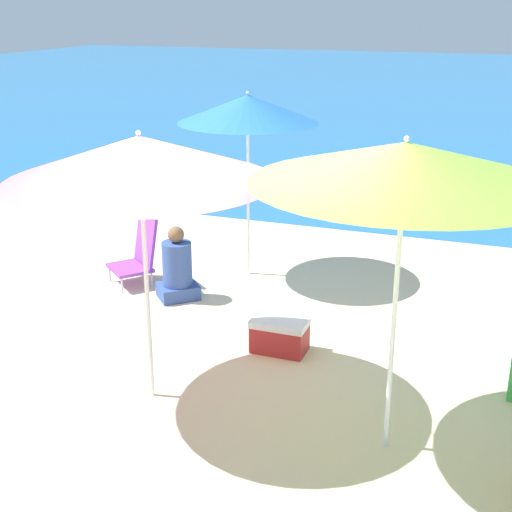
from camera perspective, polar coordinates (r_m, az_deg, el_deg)
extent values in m
plane|color=beige|center=(6.12, -1.36, -11.33)|extent=(60.00, 60.00, 0.00)
cube|color=#23669E|center=(30.01, 16.86, 12.81)|extent=(60.00, 40.00, 0.01)
cylinder|color=white|center=(5.14, 10.96, -5.31)|extent=(0.04, 0.04, 2.03)
cone|color=#8ECC3D|center=(4.78, 11.85, 7.31)|extent=(2.09, 2.09, 0.27)
sphere|color=white|center=(4.75, 11.98, 9.16)|extent=(0.04, 0.04, 0.04)
cylinder|color=white|center=(5.82, -8.70, -3.00)|extent=(0.04, 0.04, 1.86)
cone|color=pink|center=(5.49, -9.29, 7.71)|extent=(2.10, 2.10, 0.35)
sphere|color=white|center=(5.46, -9.40, 9.69)|extent=(0.04, 0.04, 0.04)
cylinder|color=white|center=(8.49, -0.63, 4.44)|extent=(0.04, 0.04, 1.85)
cone|color=blue|center=(8.27, -0.66, 11.70)|extent=(1.62, 1.62, 0.32)
sphere|color=white|center=(8.25, -0.67, 12.92)|extent=(0.04, 0.04, 0.04)
cylinder|color=silver|center=(8.68, -11.63, -1.40)|extent=(0.02, 0.02, 0.18)
cylinder|color=silver|center=(8.30, -10.67, -2.32)|extent=(0.02, 0.02, 0.18)
cylinder|color=silver|center=(8.79, -9.38, -0.98)|extent=(0.02, 0.02, 0.18)
cylinder|color=silver|center=(8.42, -8.34, -1.87)|extent=(0.02, 0.02, 0.18)
cube|color=purple|center=(8.51, -10.05, -0.94)|extent=(0.66, 0.65, 0.04)
cube|color=purple|center=(8.47, -8.82, 1.32)|extent=(0.47, 0.43, 0.60)
cube|color=#334C8C|center=(8.08, -6.25, -2.80)|extent=(0.56, 0.56, 0.16)
cylinder|color=#334C8C|center=(7.96, -6.34, -0.62)|extent=(0.33, 0.33, 0.50)
sphere|color=brown|center=(7.85, -6.43, 1.72)|extent=(0.18, 0.18, 0.18)
cube|color=#B72828|center=(6.83, 1.90, -6.59)|extent=(0.51, 0.31, 0.26)
cube|color=white|center=(6.76, 1.91, -5.35)|extent=(0.53, 0.32, 0.07)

